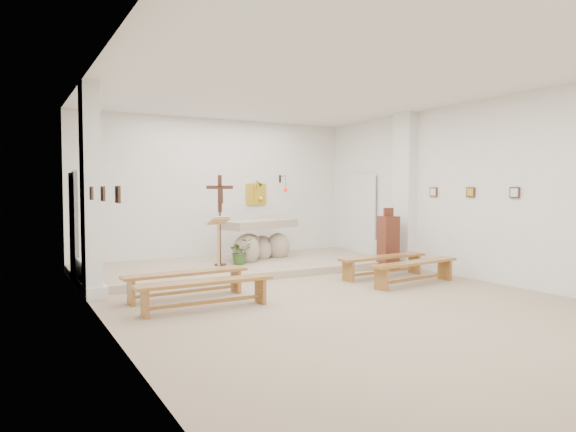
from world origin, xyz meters
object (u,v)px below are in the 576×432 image
crucifix_stand (220,213)px  donation_pedestal (388,242)px  bench_right_front (383,261)px  bench_right_second (415,267)px  bench_left_front (186,278)px  bench_left_second (206,288)px  altar (258,243)px  lectern (219,243)px

crucifix_stand → donation_pedestal: (3.41, -1.42, -0.66)m
bench_right_front → bench_right_second: 0.92m
bench_left_front → bench_right_second: (4.09, -0.92, 0.00)m
bench_left_second → donation_pedestal: bearing=18.6°
altar → bench_left_front: (-2.62, -2.73, -0.20)m
lectern → crucifix_stand: bearing=57.4°
altar → crucifix_stand: (-1.17, -0.55, 0.73)m
bench_left_front → bench_right_second: size_ratio=0.99×
lectern → bench_left_second: bearing=-124.1°
donation_pedestal → bench_left_second: (-4.87, -1.68, -0.27)m
crucifix_stand → donation_pedestal: 3.76m
bench_left_second → bench_right_second: (4.09, -0.00, 0.00)m
bench_left_front → crucifix_stand: bearing=53.4°
crucifix_stand → bench_right_second: bearing=-48.0°
crucifix_stand → bench_right_front: (2.63, -2.18, -0.94)m
crucifix_stand → donation_pedestal: size_ratio=1.41×
altar → bench_right_second: size_ratio=0.98×
altar → crucifix_stand: size_ratio=1.07×
bench_left_second → altar: bearing=53.8°
bench_right_front → altar: bearing=114.9°
bench_left_front → bench_right_second: same height
altar → bench_right_front: bearing=-81.4°
donation_pedestal → crucifix_stand: bearing=162.9°
bench_left_second → bench_right_second: size_ratio=0.99×
lectern → bench_left_second: (-1.18, -2.48, -0.36)m
lectern → bench_left_front: (-1.18, -1.56, -0.36)m
altar → donation_pedestal: (2.25, -1.97, 0.07)m
crucifix_stand → bench_right_second: (2.63, -3.10, -0.94)m
crucifix_stand → bench_left_second: bearing=-113.5°
lectern → bench_left_front: 1.99m
bench_right_second → donation_pedestal: bearing=57.9°
bench_left_second → bench_right_second: same height
donation_pedestal → bench_right_front: donation_pedestal is taller
donation_pedestal → bench_right_second: donation_pedestal is taller
crucifix_stand → bench_right_front: size_ratio=0.92×
crucifix_stand → bench_left_second: size_ratio=0.93×
lectern → bench_right_front: size_ratio=0.53×
lectern → bench_right_front: 3.32m
donation_pedestal → bench_left_front: size_ratio=0.66×
bench_left_front → bench_left_second: size_ratio=1.01×
lectern → donation_pedestal: donation_pedestal is taller
bench_right_front → bench_left_second: bearing=-170.7°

